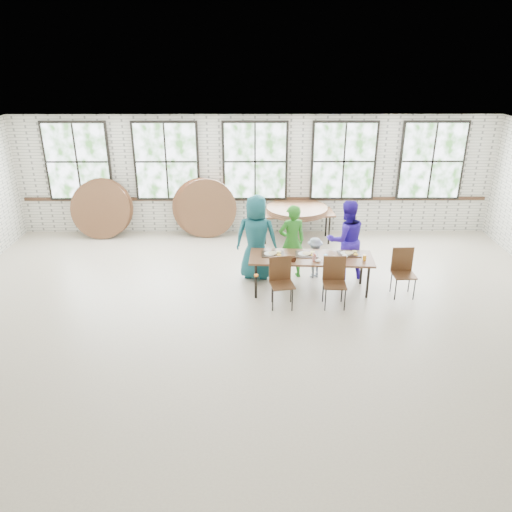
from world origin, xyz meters
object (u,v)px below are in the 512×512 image
(chair_near_left, at_px, (281,277))
(storage_table, at_px, (297,214))
(dining_table, at_px, (311,259))
(chair_near_right, at_px, (334,277))

(chair_near_left, bearing_deg, storage_table, 69.54)
(dining_table, relative_size, storage_table, 1.32)
(chair_near_left, height_order, storage_table, chair_near_left)
(dining_table, xyz_separation_m, storage_table, (-0.05, 2.79, -0.00))
(dining_table, bearing_deg, storage_table, 94.50)
(dining_table, height_order, storage_table, same)
(dining_table, bearing_deg, chair_near_left, -134.55)
(storage_table, bearing_deg, dining_table, -93.10)
(chair_near_right, bearing_deg, chair_near_left, -177.73)
(chair_near_right, bearing_deg, storage_table, 99.28)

